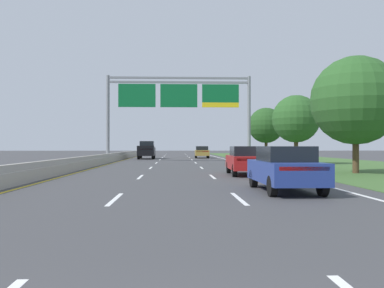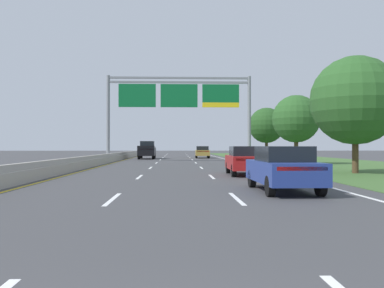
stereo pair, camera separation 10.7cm
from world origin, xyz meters
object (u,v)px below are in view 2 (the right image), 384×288
(pickup_truck_black, at_px, (147,150))
(car_gold_right_lane_sedan, at_px, (202,152))
(car_red_right_lane_sedan, at_px, (245,160))
(roadside_tree_near, at_px, (355,100))
(car_blue_right_lane_sedan, at_px, (283,168))
(roadside_tree_mid, at_px, (296,119))
(overhead_sign_gantry, at_px, (179,100))
(roadside_tree_far, at_px, (266,125))

(pickup_truck_black, distance_m, car_gold_right_lane_sedan, 7.84)
(car_red_right_lane_sedan, xyz_separation_m, roadside_tree_near, (6.52, 0.95, 3.39))
(car_blue_right_lane_sedan, distance_m, roadside_tree_mid, 22.86)
(overhead_sign_gantry, xyz_separation_m, car_blue_right_lane_sedan, (3.45, -29.12, -5.56))
(car_red_right_lane_sedan, bearing_deg, roadside_tree_far, -13.02)
(overhead_sign_gantry, height_order, car_red_right_lane_sedan, overhead_sign_gantry)
(pickup_truck_black, relative_size, car_blue_right_lane_sedan, 1.23)
(roadside_tree_far, bearing_deg, pickup_truck_black, 172.27)
(car_gold_right_lane_sedan, distance_m, roadside_tree_mid, 20.92)
(roadside_tree_near, xyz_separation_m, roadside_tree_mid, (0.11, 12.34, -0.26))
(car_gold_right_lane_sedan, relative_size, roadside_tree_far, 0.71)
(pickup_truck_black, xyz_separation_m, car_gold_right_lane_sedan, (7.08, 3.35, -0.26))
(roadside_tree_far, bearing_deg, roadside_tree_mid, -91.83)
(car_blue_right_lane_sedan, bearing_deg, roadside_tree_near, -35.84)
(overhead_sign_gantry, xyz_separation_m, roadside_tree_near, (10.03, -19.82, -2.17))
(pickup_truck_black, bearing_deg, car_gold_right_lane_sedan, -65.37)
(overhead_sign_gantry, height_order, roadside_tree_far, overhead_sign_gantry)
(car_blue_right_lane_sedan, bearing_deg, overhead_sign_gantry, 6.19)
(roadside_tree_mid, bearing_deg, car_blue_right_lane_sedan, -107.18)
(car_gold_right_lane_sedan, distance_m, roadside_tree_near, 32.72)
(car_blue_right_lane_sedan, xyz_separation_m, roadside_tree_near, (6.58, 9.30, 3.39))
(car_red_right_lane_sedan, xyz_separation_m, roadside_tree_far, (7.09, 27.43, 3.26))
(pickup_truck_black, relative_size, roadside_tree_mid, 0.90)
(overhead_sign_gantry, relative_size, roadside_tree_near, 2.23)
(car_blue_right_lane_sedan, height_order, roadside_tree_mid, roadside_tree_mid)
(car_gold_right_lane_sedan, xyz_separation_m, car_red_right_lane_sedan, (0.35, -32.75, 0.00))
(car_gold_right_lane_sedan, height_order, roadside_tree_near, roadside_tree_near)
(pickup_truck_black, height_order, car_gold_right_lane_sedan, pickup_truck_black)
(car_gold_right_lane_sedan, bearing_deg, roadside_tree_mid, -158.65)
(car_blue_right_lane_sedan, xyz_separation_m, car_red_right_lane_sedan, (0.06, 8.35, 0.00))
(overhead_sign_gantry, xyz_separation_m, roadside_tree_mid, (10.14, -7.48, -2.43))
(car_blue_right_lane_sedan, bearing_deg, roadside_tree_far, -11.86)
(overhead_sign_gantry, relative_size, car_red_right_lane_sedan, 3.39)
(roadside_tree_near, height_order, roadside_tree_mid, roadside_tree_near)
(pickup_truck_black, bearing_deg, car_red_right_lane_sedan, -166.52)
(car_blue_right_lane_sedan, relative_size, car_red_right_lane_sedan, 0.99)
(car_blue_right_lane_sedan, xyz_separation_m, car_gold_right_lane_sedan, (-0.30, 41.10, 0.00))
(roadside_tree_far, bearing_deg, car_blue_right_lane_sedan, -101.29)
(car_blue_right_lane_sedan, bearing_deg, roadside_tree_mid, -17.75)
(car_gold_right_lane_sedan, height_order, car_red_right_lane_sedan, same)
(roadside_tree_near, bearing_deg, car_blue_right_lane_sedan, -125.27)
(pickup_truck_black, distance_m, roadside_tree_far, 14.96)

